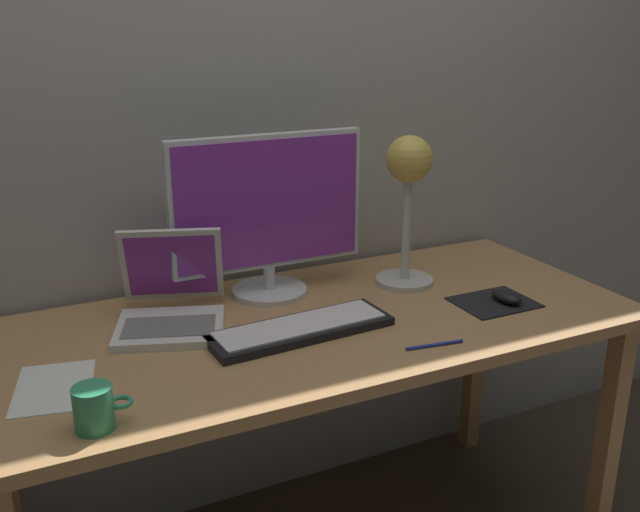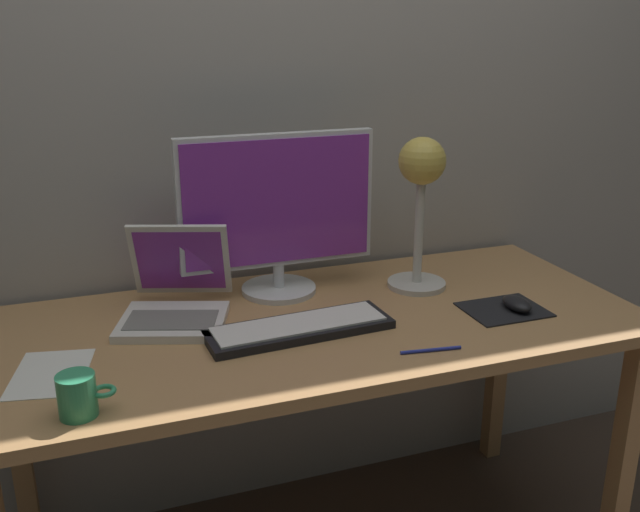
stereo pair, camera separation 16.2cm
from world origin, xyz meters
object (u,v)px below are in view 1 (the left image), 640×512
(desk_lamp, at_px, (408,183))
(mouse, at_px, (506,296))
(coffee_mug, at_px, (95,408))
(pen, at_px, (434,345))
(keyboard_main, at_px, (300,329))
(laptop, at_px, (171,297))
(monitor, at_px, (268,211))

(desk_lamp, relative_size, mouse, 4.28)
(coffee_mug, relative_size, pen, 0.76)
(desk_lamp, relative_size, coffee_mug, 3.87)
(keyboard_main, distance_m, laptop, 0.33)
(desk_lamp, bearing_deg, laptop, 177.74)
(monitor, bearing_deg, keyboard_main, -96.44)
(desk_lamp, bearing_deg, keyboard_main, -156.16)
(monitor, relative_size, pen, 3.70)
(laptop, height_order, mouse, laptop)
(monitor, height_order, coffee_mug, monitor)
(mouse, xyz_separation_m, pen, (-0.31, -0.13, -0.02))
(pen, bearing_deg, laptop, 141.34)
(desk_lamp, height_order, pen, desk_lamp)
(laptop, distance_m, desk_lamp, 0.69)
(laptop, relative_size, desk_lamp, 0.85)
(keyboard_main, height_order, desk_lamp, desk_lamp)
(keyboard_main, xyz_separation_m, pen, (0.24, -0.19, -0.01))
(laptop, distance_m, coffee_mug, 0.48)
(coffee_mug, bearing_deg, pen, 1.09)
(pen, bearing_deg, desk_lamp, 67.42)
(laptop, distance_m, mouse, 0.85)
(desk_lamp, bearing_deg, coffee_mug, -156.72)
(keyboard_main, bearing_deg, pen, -38.59)
(monitor, bearing_deg, coffee_mug, -137.98)
(mouse, bearing_deg, laptop, 161.91)
(desk_lamp, height_order, mouse, desk_lamp)
(coffee_mug, bearing_deg, monitor, 42.02)
(laptop, bearing_deg, desk_lamp, -2.26)
(keyboard_main, distance_m, desk_lamp, 0.51)
(keyboard_main, bearing_deg, coffee_mug, -157.17)
(keyboard_main, relative_size, laptop, 1.29)
(coffee_mug, bearing_deg, mouse, 7.90)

